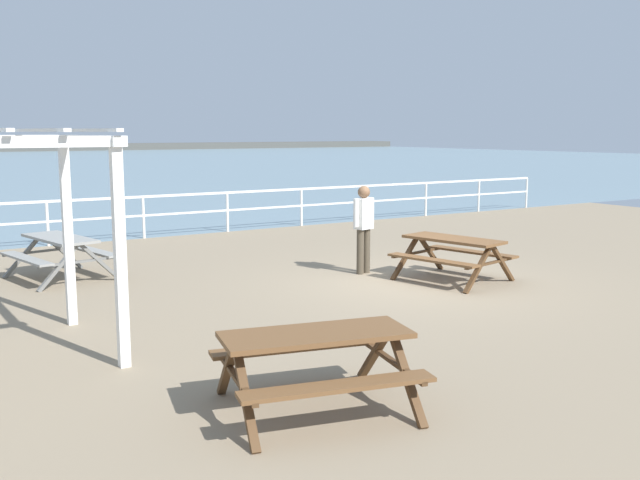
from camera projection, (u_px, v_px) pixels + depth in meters
ground_plane at (412, 288)px, 12.85m from camera, size 30.00×24.00×0.20m
seaward_railing at (227, 203)px, 19.21m from camera, size 23.07×0.07×1.08m
picnic_table_near_left at (453, 248)px, 12.93m from camera, size 1.87×2.09×0.80m
picnic_table_near_right at (60, 247)px, 13.06m from camera, size 1.83×2.06×0.80m
picnic_table_mid_centre at (316, 351)px, 6.88m from camera, size 2.09×1.87×0.80m
visitor at (364, 224)px, 13.52m from camera, size 0.52×0.30×1.66m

